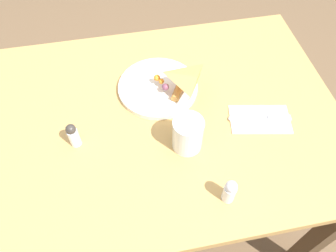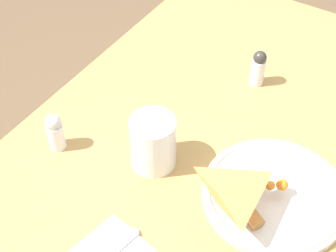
% 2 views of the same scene
% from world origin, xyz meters
% --- Properties ---
extents(ground_plane, '(6.00, 6.00, 0.00)m').
position_xyz_m(ground_plane, '(0.00, 0.00, 0.00)').
color(ground_plane, brown).
extents(dining_table, '(1.16, 0.80, 0.75)m').
position_xyz_m(dining_table, '(0.00, 0.00, 0.65)').
color(dining_table, tan).
rests_on(dining_table, ground_plane).
extents(plate_pizza, '(0.26, 0.26, 0.05)m').
position_xyz_m(plate_pizza, '(-0.04, -0.11, 0.77)').
color(plate_pizza, silver).
rests_on(plate_pizza, dining_table).
extents(milk_glass, '(0.09, 0.09, 0.11)m').
position_xyz_m(milk_glass, '(-0.08, 0.12, 0.81)').
color(milk_glass, white).
rests_on(milk_glass, dining_table).
extents(napkin_folded, '(0.20, 0.14, 0.00)m').
position_xyz_m(napkin_folded, '(-0.32, 0.07, 0.76)').
color(napkin_folded, white).
rests_on(napkin_folded, dining_table).
extents(butter_knife, '(0.19, 0.05, 0.01)m').
position_xyz_m(butter_knife, '(-0.33, 0.08, 0.76)').
color(butter_knife, '#B2B2B7').
rests_on(butter_knife, napkin_folded).
extents(salt_shaker, '(0.03, 0.03, 0.08)m').
position_xyz_m(salt_shaker, '(-0.15, 0.30, 0.79)').
color(salt_shaker, white).
rests_on(salt_shaker, dining_table).
extents(pepper_shaker, '(0.03, 0.03, 0.08)m').
position_xyz_m(pepper_shaker, '(0.23, 0.05, 0.80)').
color(pepper_shaker, white).
rests_on(pepper_shaker, dining_table).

